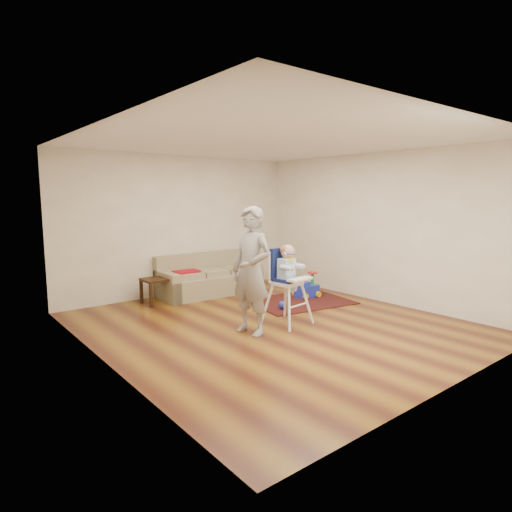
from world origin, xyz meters
TOP-DOWN VIEW (x-y plane):
  - ground at (0.00, 0.00)m, footprint 5.50×5.50m
  - room_envelope at (0.00, 0.53)m, footprint 5.04×5.52m
  - sofa at (0.36, 2.30)m, footprint 2.05×0.88m
  - side_table at (-0.81, 2.25)m, footprint 0.46×0.46m
  - area_rug at (1.30, 0.75)m, footprint 1.96×1.60m
  - ride_on_toy at (1.63, 0.90)m, footprint 0.45×0.33m
  - toy_ball at (0.67, 0.52)m, footprint 0.14×0.14m
  - high_chair at (0.20, -0.11)m, footprint 0.63×0.63m
  - adult at (-0.50, -0.12)m, footprint 0.54×0.72m

SIDE VIEW (x-z plane):
  - ground at x=0.00m, z-range 0.00..0.00m
  - area_rug at x=1.30m, z-range 0.00..0.01m
  - toy_ball at x=0.67m, z-range 0.01..0.16m
  - side_table at x=-0.81m, z-range 0.00..0.46m
  - ride_on_toy at x=1.63m, z-range 0.01..0.49m
  - sofa at x=0.36m, z-range 0.00..0.79m
  - high_chair at x=0.20m, z-range -0.02..1.19m
  - adult at x=-0.50m, z-range 0.00..1.79m
  - room_envelope at x=0.00m, z-range 0.52..3.24m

